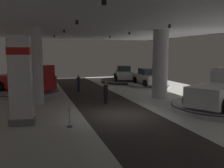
# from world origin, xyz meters

# --- Properties ---
(ground) EXTENTS (24.00, 44.00, 0.06)m
(ground) POSITION_xyz_m (0.00, 0.00, -0.02)
(ground) COLOR silver
(ceiling_with_spotlights) EXTENTS (24.00, 44.00, 0.39)m
(ceiling_with_spotlights) POSITION_xyz_m (0.00, 0.00, 5.55)
(ceiling_with_spotlights) COLOR silver
(column_right) EXTENTS (1.25, 1.25, 5.50)m
(column_right) POSITION_xyz_m (4.97, 4.38, 2.75)
(column_right) COLOR silver
(column_right) RESTS_ON ground
(column_left) EXTENTS (1.23, 1.23, 5.50)m
(column_left) POSITION_xyz_m (-4.84, 4.71, 2.75)
(column_left) COLOR silver
(column_left) RESTS_ON ground
(brand_sign_pylon) EXTENTS (1.36, 0.85, 4.55)m
(brand_sign_pylon) POSITION_xyz_m (-5.52, -0.23, 2.34)
(brand_sign_pylon) COLOR slate
(brand_sign_pylon) RESTS_ON ground
(display_platform_far_left) EXTENTS (5.95, 5.95, 0.31)m
(display_platform_far_left) POSITION_xyz_m (-5.63, 9.60, 0.17)
(display_platform_far_left) COLOR #B7B7BC
(display_platform_far_left) RESTS_ON ground
(pickup_truck_far_left) EXTENTS (5.35, 5.11, 2.30)m
(pickup_truck_far_left) POSITION_xyz_m (-5.39, 9.38, 1.24)
(pickup_truck_far_left) COLOR red
(pickup_truck_far_left) RESTS_ON display_platform_far_left
(display_platform_deep_left) EXTENTS (5.56, 5.56, 0.32)m
(display_platform_deep_left) POSITION_xyz_m (-5.73, 14.70, 0.18)
(display_platform_deep_left) COLOR #B7B7BC
(display_platform_deep_left) RESTS_ON ground
(display_car_deep_left) EXTENTS (4.51, 3.01, 1.71)m
(display_car_deep_left) POSITION_xyz_m (-5.70, 14.69, 1.09)
(display_car_deep_left) COLOR maroon
(display_car_deep_left) RESTS_ON display_platform_deep_left
(display_platform_deep_right) EXTENTS (5.66, 5.66, 0.34)m
(display_platform_deep_right) POSITION_xyz_m (5.67, 14.76, 0.19)
(display_platform_deep_right) COLOR #333338
(display_platform_deep_right) RESTS_ON ground
(display_car_deep_right) EXTENTS (3.06, 4.52, 1.71)m
(display_car_deep_right) POSITION_xyz_m (5.68, 14.79, 1.10)
(display_car_deep_right) COLOR silver
(display_car_deep_right) RESTS_ON display_platform_deep_right
(display_platform_near_right) EXTENTS (5.90, 5.90, 0.36)m
(display_platform_near_right) POSITION_xyz_m (6.34, -0.82, 0.20)
(display_platform_near_right) COLOR #B7B7BC
(display_platform_near_right) RESTS_ON ground
(pickup_truck_near_right) EXTENTS (5.67, 4.44, 2.30)m
(pickup_truck_near_right) POSITION_xyz_m (6.63, -0.67, 1.30)
(pickup_truck_near_right) COLOR silver
(pickup_truck_near_right) RESTS_ON display_platform_near_right
(display_platform_far_right) EXTENTS (4.52, 4.52, 0.25)m
(display_platform_far_right) POSITION_xyz_m (6.96, 10.51, 0.14)
(display_platform_far_right) COLOR silver
(display_platform_far_right) RESTS_ON ground
(display_car_far_right) EXTENTS (2.36, 4.30, 1.71)m
(display_car_far_right) POSITION_xyz_m (6.96, 10.54, 1.01)
(display_car_far_right) COLOR silver
(display_car_far_right) RESTS_ON display_platform_far_right
(visitor_walking_near) EXTENTS (0.32, 0.32, 1.59)m
(visitor_walking_near) POSITION_xyz_m (-0.88, 9.34, 0.91)
(visitor_walking_near) COLOR black
(visitor_walking_near) RESTS_ON ground
(visitor_walking_far) EXTENTS (0.32, 0.32, 1.59)m
(visitor_walking_far) POSITION_xyz_m (0.04, 3.35, 0.91)
(visitor_walking_far) COLOR black
(visitor_walking_far) RESTS_ON ground
(stanchion_a) EXTENTS (0.28, 0.28, 1.01)m
(stanchion_a) POSITION_xyz_m (-3.25, -1.39, 0.37)
(stanchion_a) COLOR #333338
(stanchion_a) RESTS_ON ground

